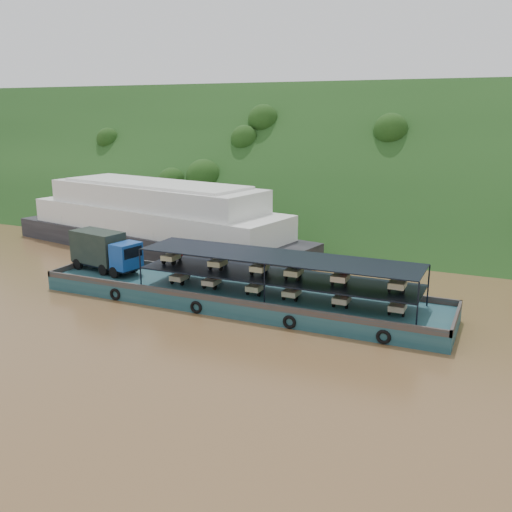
% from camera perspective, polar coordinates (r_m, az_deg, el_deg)
% --- Properties ---
extents(ground, '(160.00, 160.00, 0.00)m').
position_cam_1_polar(ground, '(48.46, 0.69, -4.71)').
color(ground, brown).
rests_on(ground, ground).
extents(hillside, '(140.00, 39.60, 39.60)m').
position_cam_1_polar(hillside, '(81.65, 10.93, 2.88)').
color(hillside, '#163413').
rests_on(hillside, ground).
extents(cargo_barge, '(35.06, 7.18, 4.90)m').
position_cam_1_polar(cargo_barge, '(48.56, -3.49, -3.18)').
color(cargo_barge, '#133942').
rests_on(cargo_barge, ground).
extents(passenger_ferry, '(40.18, 16.78, 7.91)m').
position_cam_1_polar(passenger_ferry, '(67.52, -9.96, 3.53)').
color(passenger_ferry, black).
rests_on(passenger_ferry, ground).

